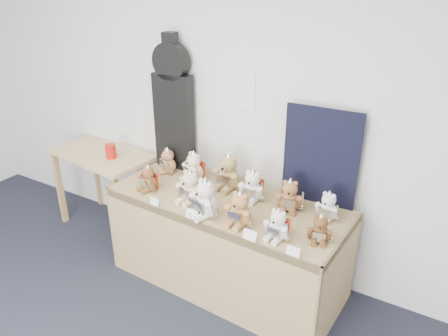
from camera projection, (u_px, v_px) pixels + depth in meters
The scene contains 22 objects.
room_shell at pixel (243, 91), 3.40m from camera, with size 6.00×6.00×6.00m.
display_table at pixel (222, 223), 3.37m from camera, with size 1.90×0.87×0.78m.
side_table at pixel (103, 165), 4.16m from camera, with size 1.03×0.65×0.81m.
guitar_case at pixel (173, 105), 3.68m from camera, with size 0.36×0.11×1.16m.
navy_board at pixel (321, 157), 3.17m from camera, with size 0.56×0.02×0.74m, color black.
red_cup at pixel (111, 151), 3.96m from camera, with size 0.10×0.10×0.13m, color #B0170B.
teddy_front_far_left at pixel (148, 179), 3.47m from camera, with size 0.19×0.18×0.24m.
teddy_front_left at pixel (190, 188), 3.29m from camera, with size 0.24×0.21×0.29m.
teddy_front_centre at pixel (205, 199), 3.10m from camera, with size 0.26×0.25×0.32m.
teddy_front_right at pixel (239, 210), 3.00m from camera, with size 0.23×0.19×0.28m.
teddy_front_far_right at pixel (278, 226), 2.85m from camera, with size 0.20×0.18×0.24m.
teddy_front_end at pixel (320, 230), 2.82m from camera, with size 0.18×0.16×0.22m.
teddy_back_left at pixel (193, 168), 3.62m from camera, with size 0.22×0.22×0.28m.
teddy_back_centre_left at pixel (228, 173), 3.48m from camera, with size 0.27×0.22×0.33m.
teddy_back_centre_right at pixel (252, 187), 3.32m from camera, with size 0.22×0.19×0.28m.
teddy_back_right at pixel (289, 197), 3.18m from camera, with size 0.23×0.20×0.27m.
teddy_back_end at pixel (328, 207), 3.07m from camera, with size 0.19×0.17×0.23m.
teddy_back_far_left at pixel (167, 162), 3.76m from camera, with size 0.20×0.20×0.24m.
entry_card_a at pixel (155, 202), 3.27m from camera, with size 0.08×0.00×0.06m, color silver.
entry_card_b at pixel (192, 214), 3.09m from camera, with size 0.10×0.00×0.07m, color silver.
entry_card_c at pixel (250, 235), 2.85m from camera, with size 0.10×0.00×0.07m, color silver.
entry_card_d at pixel (293, 251), 2.70m from camera, with size 0.09×0.00×0.06m, color silver.
Camera 1 is at (1.79, -0.45, 2.43)m, focal length 35.00 mm.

